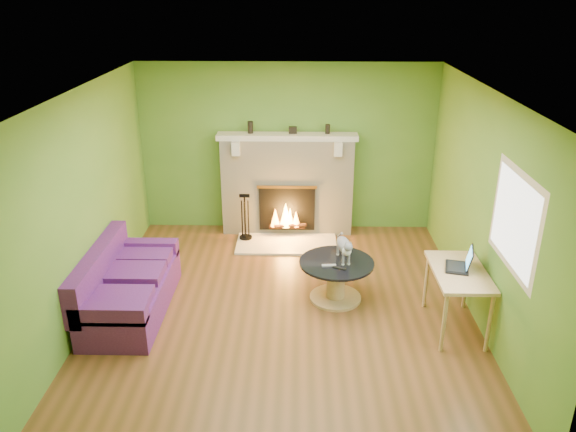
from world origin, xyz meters
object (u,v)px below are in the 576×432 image
object	(u,v)px
coffee_table	(336,278)
desk	(459,278)
sofa	(126,288)
cat	(343,247)

from	to	relation	value
coffee_table	desk	distance (m)	1.48
sofa	cat	xyz separation A→B (m)	(2.59, 0.36, 0.38)
sofa	cat	size ratio (longest dim) A/B	3.26
sofa	desk	world-z (taller)	sofa
cat	coffee_table	bearing A→B (deg)	-157.61
desk	cat	xyz separation A→B (m)	(-1.23, 0.66, 0.04)
cat	desk	bearing A→B (deg)	-37.80
coffee_table	desk	size ratio (longest dim) A/B	0.92
coffee_table	cat	distance (m)	0.40
desk	cat	bearing A→B (deg)	151.81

